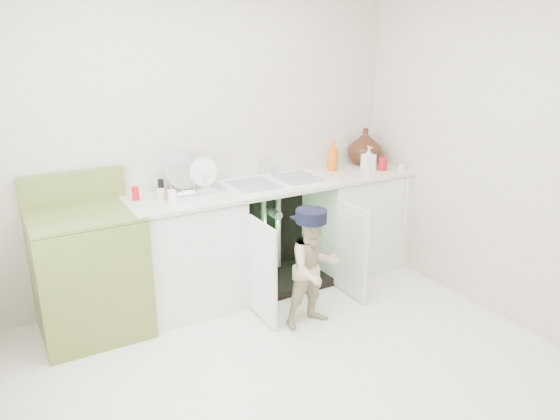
# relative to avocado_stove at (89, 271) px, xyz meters

# --- Properties ---
(ground) EXTENTS (3.50, 3.50, 0.00)m
(ground) POSITION_rel_avocado_stove_xyz_m (0.97, -1.18, -0.46)
(ground) COLOR silver
(ground) RESTS_ON ground
(room_shell) EXTENTS (6.00, 5.50, 1.26)m
(room_shell) POSITION_rel_avocado_stove_xyz_m (0.97, -1.18, 0.79)
(room_shell) COLOR beige
(room_shell) RESTS_ON ground
(counter_run) EXTENTS (2.44, 1.02, 1.23)m
(counter_run) POSITION_rel_avocado_stove_xyz_m (1.55, 0.03, 0.01)
(counter_run) COLOR white
(counter_run) RESTS_ON ground
(avocado_stove) EXTENTS (0.72, 0.65, 1.12)m
(avocado_stove) POSITION_rel_avocado_stove_xyz_m (0.00, 0.00, 0.00)
(avocado_stove) COLOR olive
(avocado_stove) RESTS_ON ground
(repair_worker) EXTENTS (0.43, 0.55, 0.88)m
(repair_worker) POSITION_rel_avocado_stove_xyz_m (1.43, -0.70, -0.01)
(repair_worker) COLOR tan
(repair_worker) RESTS_ON ground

